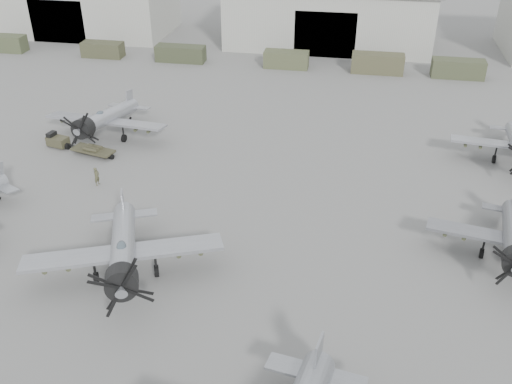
% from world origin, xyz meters
% --- Properties ---
extents(ground, '(220.00, 220.00, 0.00)m').
position_xyz_m(ground, '(0.00, 0.00, 0.00)').
color(ground, slate).
rests_on(ground, ground).
extents(hangar_left, '(29.00, 14.80, 8.70)m').
position_xyz_m(hangar_left, '(-38.00, 61.96, 4.37)').
color(hangar_left, '#A5A59B').
rests_on(hangar_left, ground).
extents(hangar_center, '(29.00, 14.80, 8.70)m').
position_xyz_m(hangar_center, '(0.00, 61.96, 4.37)').
color(hangar_center, '#A5A59B').
rests_on(hangar_center, ground).
extents(support_truck_0, '(5.25, 2.20, 2.20)m').
position_xyz_m(support_truck_0, '(-43.24, 50.00, 1.10)').
color(support_truck_0, '#40472E').
rests_on(support_truck_0, ground).
extents(support_truck_1, '(5.46, 2.20, 1.97)m').
position_xyz_m(support_truck_1, '(-29.20, 50.00, 0.99)').
color(support_truck_1, '#3B3C27').
rests_on(support_truck_1, ground).
extents(support_truck_2, '(6.45, 2.20, 2.06)m').
position_xyz_m(support_truck_2, '(-18.38, 50.00, 1.03)').
color(support_truck_2, '#353B26').
rests_on(support_truck_2, ground).
extents(support_truck_3, '(5.64, 2.20, 2.10)m').
position_xyz_m(support_truck_3, '(-4.41, 50.00, 1.05)').
color(support_truck_3, '#454A30').
rests_on(support_truck_3, ground).
extents(support_truck_4, '(6.39, 2.20, 2.40)m').
position_xyz_m(support_truck_4, '(7.01, 50.00, 1.20)').
color(support_truck_4, '#44432C').
rests_on(support_truck_4, ground).
extents(support_truck_5, '(6.26, 2.20, 2.21)m').
position_xyz_m(support_truck_5, '(16.65, 50.00, 1.11)').
color(support_truck_5, '#3C412A').
rests_on(support_truck_5, ground).
extents(aircraft_mid_1, '(12.50, 11.30, 5.06)m').
position_xyz_m(aircraft_mid_1, '(-8.87, 6.27, 2.30)').
color(aircraft_mid_1, '#95989E').
rests_on(aircraft_mid_1, ground).
extents(aircraft_far_0, '(11.91, 10.72, 4.74)m').
position_xyz_m(aircraft_far_0, '(-18.49, 25.74, 2.16)').
color(aircraft_far_0, '#9EA0A7').
rests_on(aircraft_far_0, ground).
extents(tug_trailer, '(7.08, 2.94, 1.40)m').
position_xyz_m(tug_trailer, '(-20.84, 23.15, 0.53)').
color(tug_trailer, '#3B3927').
rests_on(tug_trailer, ground).
extents(ground_crew, '(0.48, 0.64, 1.58)m').
position_xyz_m(ground_crew, '(-15.80, 17.52, 0.79)').
color(ground_crew, '#48482F').
rests_on(ground_crew, ground).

